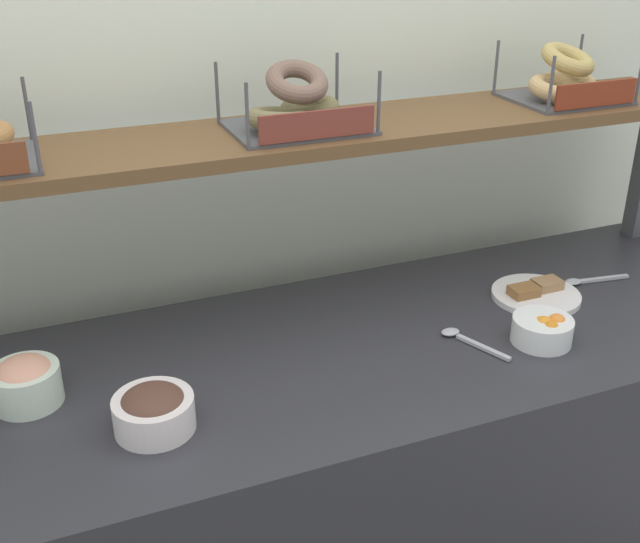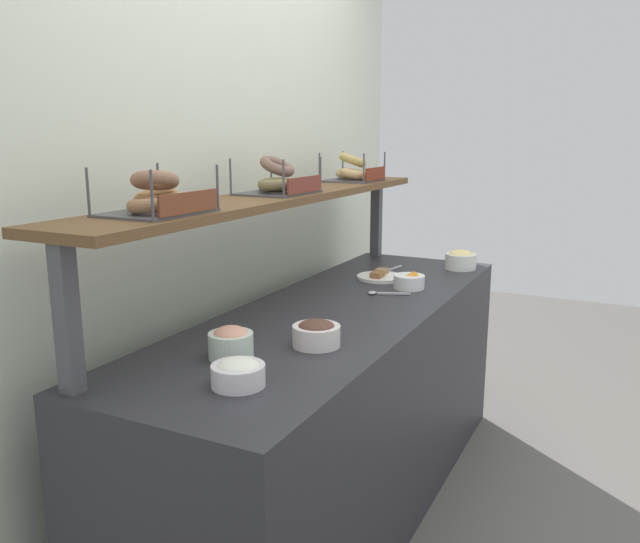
{
  "view_description": "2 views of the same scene",
  "coord_description": "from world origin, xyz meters",
  "px_view_note": "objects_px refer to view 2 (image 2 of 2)",
  "views": [
    {
      "loc": [
        -0.6,
        -1.35,
        1.76
      ],
      "look_at": [
        -0.05,
        0.01,
        1.04
      ],
      "focal_mm": 43.64,
      "sensor_mm": 36.0,
      "label": 1
    },
    {
      "loc": [
        -2.18,
        -1.01,
        1.52
      ],
      "look_at": [
        -0.1,
        0.03,
        1.01
      ],
      "focal_mm": 36.05,
      "sensor_mm": 36.0,
      "label": 2
    }
  ],
  "objects_px": {
    "bowl_lox_spread": "(231,342)",
    "bagel_basket_everything": "(156,198)",
    "serving_spoon_near_plate": "(389,270)",
    "bowl_egg_salad": "(461,259)",
    "serving_spoon_by_edge": "(382,293)",
    "bagel_basket_poppy": "(277,181)",
    "bowl_cream_cheese": "(238,373)",
    "bagel_basket_sesame": "(353,171)",
    "serving_plate_white": "(380,276)",
    "bowl_chocolate_spread": "(316,333)",
    "bowl_fruit_salad": "(409,281)"
  },
  "relations": [
    {
      "from": "bowl_cream_cheese",
      "to": "serving_spoon_by_edge",
      "type": "distance_m",
      "value": 1.1
    },
    {
      "from": "bowl_lox_spread",
      "to": "bagel_basket_poppy",
      "type": "height_order",
      "value": "bagel_basket_poppy"
    },
    {
      "from": "serving_plate_white",
      "to": "bagel_basket_everything",
      "type": "height_order",
      "value": "bagel_basket_everything"
    },
    {
      "from": "bagel_basket_sesame",
      "to": "serving_spoon_near_plate",
      "type": "bearing_deg",
      "value": -93.6
    },
    {
      "from": "serving_spoon_near_plate",
      "to": "bagel_basket_sesame",
      "type": "distance_m",
      "value": 0.51
    },
    {
      "from": "bowl_lox_spread",
      "to": "serving_spoon_by_edge",
      "type": "xyz_separation_m",
      "value": [
        0.92,
        -0.12,
        -0.04
      ]
    },
    {
      "from": "bowl_cream_cheese",
      "to": "bowl_lox_spread",
      "type": "xyz_separation_m",
      "value": [
        0.17,
        0.14,
        0.01
      ]
    },
    {
      "from": "bowl_lox_spread",
      "to": "bagel_basket_everything",
      "type": "distance_m",
      "value": 0.48
    },
    {
      "from": "bagel_basket_poppy",
      "to": "bagel_basket_sesame",
      "type": "relative_size",
      "value": 1.09
    },
    {
      "from": "bagel_basket_everything",
      "to": "bowl_egg_salad",
      "type": "bearing_deg",
      "value": -16.69
    },
    {
      "from": "bowl_lox_spread",
      "to": "serving_spoon_near_plate",
      "type": "bearing_deg",
      "value": 0.43
    },
    {
      "from": "serving_spoon_by_edge",
      "to": "bagel_basket_everything",
      "type": "bearing_deg",
      "value": 161.26
    },
    {
      "from": "bowl_cream_cheese",
      "to": "bagel_basket_everything",
      "type": "xyz_separation_m",
      "value": [
        0.12,
        0.35,
        0.44
      ]
    },
    {
      "from": "bowl_lox_spread",
      "to": "bowl_egg_salad",
      "type": "height_order",
      "value": "bowl_lox_spread"
    },
    {
      "from": "bagel_basket_poppy",
      "to": "serving_spoon_by_edge",
      "type": "bearing_deg",
      "value": -50.97
    },
    {
      "from": "bowl_egg_salad",
      "to": "bagel_basket_everything",
      "type": "distance_m",
      "value": 1.77
    },
    {
      "from": "bowl_egg_salad",
      "to": "bowl_chocolate_spread",
      "type": "xyz_separation_m",
      "value": [
        -1.37,
        0.11,
        -0.01
      ]
    },
    {
      "from": "bowl_cream_cheese",
      "to": "bagel_basket_poppy",
      "type": "distance_m",
      "value": 1.0
    },
    {
      "from": "serving_spoon_by_edge",
      "to": "bagel_basket_sesame",
      "type": "distance_m",
      "value": 0.74
    },
    {
      "from": "bowl_lox_spread",
      "to": "bagel_basket_everything",
      "type": "bearing_deg",
      "value": 105.12
    },
    {
      "from": "serving_spoon_by_edge",
      "to": "bowl_lox_spread",
      "type": "bearing_deg",
      "value": 172.33
    },
    {
      "from": "bowl_lox_spread",
      "to": "bagel_basket_poppy",
      "type": "relative_size",
      "value": 0.44
    },
    {
      "from": "bowl_lox_spread",
      "to": "bagel_basket_everything",
      "type": "relative_size",
      "value": 0.44
    },
    {
      "from": "bowl_cream_cheese",
      "to": "bowl_egg_salad",
      "type": "xyz_separation_m",
      "value": [
        1.76,
        -0.14,
        0.01
      ]
    },
    {
      "from": "bowl_fruit_salad",
      "to": "bagel_basket_poppy",
      "type": "bearing_deg",
      "value": 137.01
    },
    {
      "from": "bowl_chocolate_spread",
      "to": "bagel_basket_everything",
      "type": "distance_m",
      "value": 0.64
    },
    {
      "from": "bagel_basket_poppy",
      "to": "bowl_cream_cheese",
      "type": "bearing_deg",
      "value": -156.74
    },
    {
      "from": "serving_spoon_by_edge",
      "to": "bowl_egg_salad",
      "type": "bearing_deg",
      "value": -13.59
    },
    {
      "from": "bagel_basket_everything",
      "to": "bagel_basket_sesame",
      "type": "bearing_deg",
      "value": 0.33
    },
    {
      "from": "bowl_chocolate_spread",
      "to": "serving_spoon_near_plate",
      "type": "distance_m",
      "value": 1.17
    },
    {
      "from": "bowl_fruit_salad",
      "to": "bowl_cream_cheese",
      "type": "bearing_deg",
      "value": 177.73
    },
    {
      "from": "bagel_basket_poppy",
      "to": "bagel_basket_everything",
      "type": "bearing_deg",
      "value": -179.64
    },
    {
      "from": "bowl_fruit_salad",
      "to": "serving_plate_white",
      "type": "distance_m",
      "value": 0.22
    },
    {
      "from": "serving_spoon_by_edge",
      "to": "bagel_basket_everything",
      "type": "height_order",
      "value": "bagel_basket_everything"
    },
    {
      "from": "bowl_egg_salad",
      "to": "bagel_basket_sesame",
      "type": "bearing_deg",
      "value": 111.82
    },
    {
      "from": "bagel_basket_everything",
      "to": "bagel_basket_poppy",
      "type": "height_order",
      "value": "bagel_basket_poppy"
    },
    {
      "from": "bowl_egg_salad",
      "to": "serving_spoon_by_edge",
      "type": "xyz_separation_m",
      "value": [
        -0.66,
        0.16,
        -0.04
      ]
    },
    {
      "from": "serving_spoon_near_plate",
      "to": "serving_spoon_by_edge",
      "type": "bearing_deg",
      "value": -163.35
    },
    {
      "from": "bowl_chocolate_spread",
      "to": "serving_spoon_near_plate",
      "type": "bearing_deg",
      "value": 9.25
    },
    {
      "from": "serving_spoon_near_plate",
      "to": "bowl_egg_salad",
      "type": "bearing_deg",
      "value": -54.09
    },
    {
      "from": "serving_spoon_by_edge",
      "to": "bagel_basket_poppy",
      "type": "xyz_separation_m",
      "value": [
        -0.27,
        0.34,
        0.47
      ]
    },
    {
      "from": "bowl_chocolate_spread",
      "to": "serving_plate_white",
      "type": "xyz_separation_m",
      "value": [
        0.98,
        0.17,
        -0.03
      ]
    },
    {
      "from": "bagel_basket_everything",
      "to": "bagel_basket_poppy",
      "type": "relative_size",
      "value": 0.99
    },
    {
      "from": "bowl_fruit_salad",
      "to": "serving_spoon_by_edge",
      "type": "xyz_separation_m",
      "value": [
        -0.16,
        0.07,
        -0.02
      ]
    },
    {
      "from": "bowl_egg_salad",
      "to": "bagel_basket_sesame",
      "type": "height_order",
      "value": "bagel_basket_sesame"
    },
    {
      "from": "bowl_egg_salad",
      "to": "serving_spoon_near_plate",
      "type": "bearing_deg",
      "value": 125.91
    },
    {
      "from": "bowl_egg_salad",
      "to": "bagel_basket_sesame",
      "type": "xyz_separation_m",
      "value": [
        -0.2,
        0.5,
        0.43
      ]
    },
    {
      "from": "bowl_egg_salad",
      "to": "serving_plate_white",
      "type": "bearing_deg",
      "value": 144.59
    },
    {
      "from": "serving_plate_white",
      "to": "bagel_basket_everything",
      "type": "bearing_deg",
      "value": 170.18
    },
    {
      "from": "bowl_cream_cheese",
      "to": "serving_spoon_near_plate",
      "type": "xyz_separation_m",
      "value": [
        1.55,
        0.15,
        -0.03
      ]
    }
  ]
}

